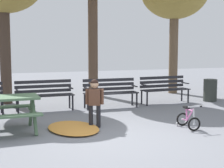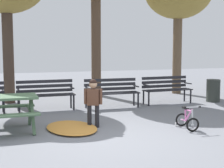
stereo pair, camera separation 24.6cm
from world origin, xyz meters
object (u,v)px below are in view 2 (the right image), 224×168
Objects in this scene: park_bench_right at (111,90)px; park_bench_left at (46,92)px; park_bench_far_right at (166,87)px; child_standing at (93,99)px; kids_bicycle at (187,120)px; trash_bin at (213,91)px.

park_bench_left is at bearing 173.83° from park_bench_right.
park_bench_far_right is 3.86m from child_standing.
child_standing is 1.85× the size of kids_bicycle.
kids_bicycle is 0.80× the size of trash_bin.
child_standing is 5.15m from trash_bin.
kids_bicycle is (2.59, -3.25, -0.31)m from park_bench_left.
park_bench_right is at bearing -6.17° from park_bench_left.
park_bench_right is at bearing 178.31° from trash_bin.
kids_bicycle is at bearing -133.78° from trash_bin.
park_bench_right is 1.50× the size of child_standing.
trash_bin is (5.41, -0.31, -0.15)m from park_bench_left.
park_bench_left is at bearing 106.46° from child_standing.
child_standing is at bearing -143.21° from park_bench_far_right.
park_bench_left is at bearing 178.76° from park_bench_far_right.
park_bench_right is at bearing -176.27° from park_bench_far_right.
park_bench_far_right is 2.21× the size of trash_bin.
park_bench_right is 1.90m from park_bench_far_right.
park_bench_left is 1.48× the size of child_standing.
park_bench_far_right reaches higher than trash_bin.
park_bench_left is 2.74× the size of kids_bicycle.
trash_bin reaches higher than kids_bicycle.
park_bench_right is 2.77× the size of kids_bicycle.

